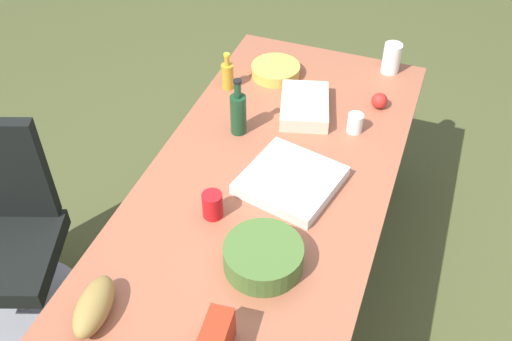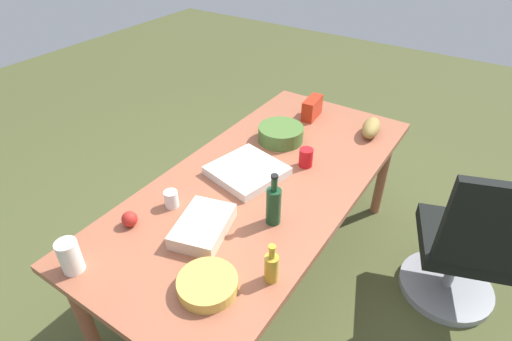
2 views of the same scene
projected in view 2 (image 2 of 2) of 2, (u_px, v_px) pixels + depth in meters
name	position (u px, v px, depth m)	size (l,w,h in m)	color
ground_plane	(262.00, 270.00, 2.69)	(10.00, 10.00, 0.00)	#484D28
conference_table	(263.00, 189.00, 2.29)	(2.17, 1.00, 0.76)	#98553B
office_chair	(463.00, 254.00, 2.30)	(0.61, 0.61, 1.00)	gray
chip_bag_red	(312.00, 108.00, 2.81)	(0.20, 0.08, 0.14)	#B82914
wine_bottle	(274.00, 205.00, 1.91)	(0.07, 0.07, 0.28)	#163D21
sheet_cake	(203.00, 226.00, 1.89)	(0.32, 0.22, 0.07)	beige
salad_bowl	(281.00, 134.00, 2.56)	(0.29, 0.29, 0.10)	#44662C
chip_bowl	(208.00, 284.00, 1.63)	(0.25, 0.25, 0.06)	gold
bread_loaf	(371.00, 128.00, 2.62)	(0.24, 0.11, 0.10)	olive
apple_red	(130.00, 219.00, 1.93)	(0.08, 0.08, 0.08)	#B3241E
pizza_box	(247.00, 171.00, 2.27)	(0.36, 0.36, 0.05)	silver
red_solo_cup	(306.00, 158.00, 2.33)	(0.08, 0.08, 0.11)	red
dressing_bottle	(271.00, 267.00, 1.64)	(0.06, 0.06, 0.19)	#BA9027
mayo_jar	(70.00, 256.00, 1.68)	(0.09, 0.09, 0.16)	white
paper_cup	(171.00, 199.00, 2.04)	(0.07, 0.07, 0.09)	white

